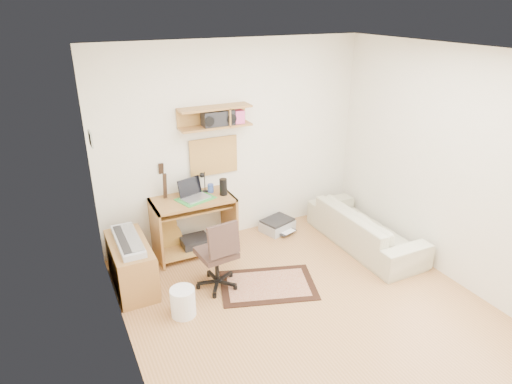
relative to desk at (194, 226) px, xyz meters
name	(u,v)px	position (x,y,z in m)	size (l,w,h in m)	color
floor	(313,313)	(0.69, -1.73, -0.38)	(3.60, 4.00, 0.01)	#B57F4B
ceiling	(329,54)	(0.69, -1.73, 2.23)	(3.60, 4.00, 0.01)	white
back_wall	(234,143)	(0.69, 0.28, 0.93)	(3.60, 0.01, 2.60)	white
left_wall	(122,242)	(-1.11, -1.73, 0.93)	(0.01, 4.00, 2.60)	white
right_wall	(459,170)	(2.50, -1.73, 0.93)	(0.01, 4.00, 2.60)	white
wall_shelf	(215,117)	(0.39, 0.15, 1.32)	(0.90, 0.25, 0.26)	#A37039
cork_board	(214,156)	(0.39, 0.25, 0.79)	(0.64, 0.03, 0.49)	#A47852
wall_photo	(91,139)	(-1.09, -0.23, 1.34)	(0.02, 0.20, 0.15)	#4C8CBF
desk	(194,226)	(0.00, 0.00, 0.00)	(1.00, 0.55, 0.75)	#A37039
laptop	(195,190)	(0.03, -0.02, 0.50)	(0.32, 0.32, 0.25)	silver
speaker	(223,187)	(0.39, -0.05, 0.48)	(0.10, 0.10, 0.21)	black
desk_lamp	(205,182)	(0.22, 0.14, 0.52)	(0.09, 0.09, 0.28)	black
pencil_cup	(211,188)	(0.28, 0.10, 0.43)	(0.08, 0.08, 0.11)	#3854AA
boombox	(218,119)	(0.43, 0.15, 1.30)	(0.39, 0.18, 0.20)	black
rug	(268,285)	(0.50, -1.08, -0.37)	(1.07, 0.71, 0.01)	tan
task_chair	(216,253)	(-0.02, -0.84, 0.06)	(0.45, 0.45, 0.87)	#392721
cabinet	(131,265)	(-0.89, -0.41, -0.10)	(0.40, 0.90, 0.55)	#A37039
music_keyboard	(128,241)	(-0.89, -0.41, 0.21)	(0.24, 0.77, 0.07)	#B2B5BA
guitar	(167,210)	(-0.29, 0.13, 0.22)	(0.32, 0.20, 1.19)	#B48537
waste_basket	(183,302)	(-0.52, -1.15, -0.22)	(0.26, 0.26, 0.31)	white
printer	(277,225)	(1.23, 0.05, -0.29)	(0.43, 0.33, 0.16)	#A5A8AA
sofa	(366,222)	(2.07, -0.81, -0.03)	(1.75, 0.51, 0.68)	#B9B493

